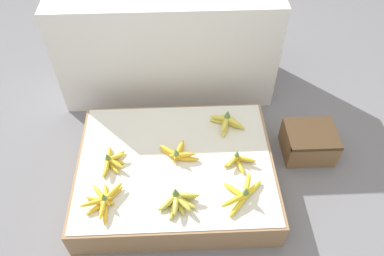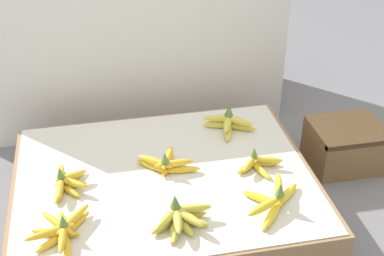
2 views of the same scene
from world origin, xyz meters
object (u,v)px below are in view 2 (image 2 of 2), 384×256
object	(u,v)px
banana_bunch_front_left	(62,230)
banana_bunch_middle_midleft	(166,164)
wooden_crate	(346,145)
banana_bunch_middle_left	(66,182)
banana_bunch_front_midright	(273,199)
banana_bunch_front_midleft	(180,218)
banana_bunch_back_midright	(229,123)
banana_bunch_middle_midright	(258,164)

from	to	relation	value
banana_bunch_front_left	banana_bunch_middle_midleft	xyz separation A→B (m)	(0.39, 0.29, 0.00)
wooden_crate	banana_bunch_middle_left	xyz separation A→B (m)	(-1.21, -0.19, 0.13)
wooden_crate	banana_bunch_middle_midleft	xyz separation A→B (m)	(-0.83, -0.16, 0.13)
banana_bunch_front_midright	banana_bunch_middle_midleft	xyz separation A→B (m)	(-0.33, 0.28, -0.00)
banana_bunch_front_midleft	banana_bunch_middle_midleft	bearing A→B (deg)	89.40
banana_bunch_front_midleft	banana_bunch_back_midright	distance (m)	0.63
banana_bunch_front_midleft	banana_bunch_middle_left	size ratio (longest dim) A/B	1.03
banana_bunch_front_midright	banana_bunch_front_midleft	bearing A→B (deg)	-174.76
banana_bunch_front_midright	banana_bunch_middle_midright	size ratio (longest dim) A/B	1.32
banana_bunch_middle_left	banana_bunch_front_left	bearing A→B (deg)	-93.13
banana_bunch_front_midright	banana_bunch_back_midright	xyz separation A→B (m)	(-0.03, 0.52, 0.00)
banana_bunch_front_midleft	banana_bunch_middle_left	world-z (taller)	banana_bunch_front_midleft
banana_bunch_middle_left	banana_bunch_middle_midleft	bearing A→B (deg)	5.19
banana_bunch_middle_midleft	banana_bunch_middle_midright	size ratio (longest dim) A/B	1.24
wooden_crate	banana_bunch_middle_midright	bearing A→B (deg)	-155.66
banana_bunch_front_midleft	banana_bunch_front_midright	size ratio (longest dim) A/B	0.88
banana_bunch_front_midright	banana_bunch_middle_midright	world-z (taller)	banana_bunch_front_midright
banana_bunch_middle_midright	banana_bunch_back_midright	world-z (taller)	banana_bunch_back_midright
wooden_crate	banana_bunch_back_midright	xyz separation A→B (m)	(-0.52, 0.08, 0.13)
wooden_crate	banana_bunch_front_midright	xyz separation A→B (m)	(-0.50, -0.44, 0.13)
banana_bunch_middle_midright	banana_bunch_front_midleft	bearing A→B (deg)	-144.36
wooden_crate	banana_bunch_front_left	world-z (taller)	banana_bunch_front_left
banana_bunch_front_left	banana_bunch_middle_midright	size ratio (longest dim) A/B	1.30
banana_bunch_front_left	banana_bunch_middle_left	size ratio (longest dim) A/B	1.15
banana_bunch_front_left	banana_bunch_back_midright	bearing A→B (deg)	36.80
banana_bunch_front_left	wooden_crate	bearing A→B (deg)	20.02
banana_bunch_front_left	banana_bunch_front_midright	world-z (taller)	banana_bunch_front_midright
wooden_crate	banana_bunch_front_left	distance (m)	1.31
banana_bunch_middle_midleft	banana_bunch_back_midright	xyz separation A→B (m)	(0.31, 0.23, 0.01)
banana_bunch_front_midright	banana_bunch_back_midright	world-z (taller)	banana_bunch_back_midright
banana_bunch_middle_left	banana_bunch_back_midright	bearing A→B (deg)	21.25
banana_bunch_front_midright	banana_bunch_back_midright	bearing A→B (deg)	92.85
wooden_crate	banana_bunch_front_midleft	distance (m)	0.97
banana_bunch_middle_midleft	banana_bunch_front_midleft	bearing A→B (deg)	-90.60
banana_bunch_front_midleft	banana_bunch_middle_midright	size ratio (longest dim) A/B	1.16
banana_bunch_middle_midleft	banana_bunch_back_midright	world-z (taller)	banana_bunch_back_midright
banana_bunch_middle_left	banana_bunch_middle_midright	distance (m)	0.72
banana_bunch_middle_left	banana_bunch_back_midright	distance (m)	0.73
banana_bunch_middle_midright	wooden_crate	bearing A→B (deg)	24.34
banana_bunch_middle_midleft	banana_bunch_back_midright	size ratio (longest dim) A/B	1.08
wooden_crate	banana_bunch_middle_midright	distance (m)	0.55
wooden_crate	banana_bunch_front_midleft	size ratio (longest dim) A/B	1.39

